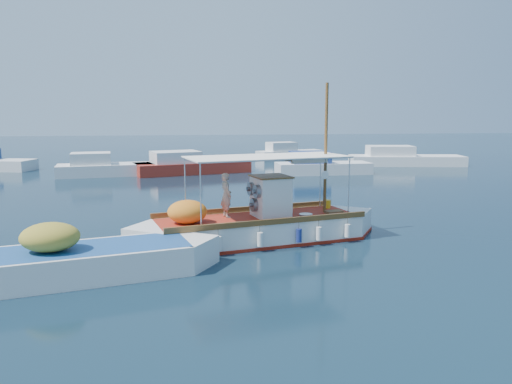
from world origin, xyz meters
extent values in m
plane|color=black|center=(0.00, 0.00, 0.00)|extent=(160.00, 160.00, 0.00)
cube|color=white|center=(-0.72, 0.47, 0.32)|extent=(7.10, 3.73, 0.99)
cube|color=white|center=(-4.01, -0.30, 0.32)|extent=(2.20, 2.20, 0.99)
cube|color=white|center=(2.57, 1.24, 0.32)|extent=(2.20, 2.20, 0.99)
cube|color=maroon|center=(-0.72, 0.47, 0.02)|extent=(7.20, 3.83, 0.16)
cube|color=maroon|center=(-0.72, 0.47, 0.79)|extent=(7.06, 3.56, 0.05)
cube|color=brown|center=(-0.98, 1.58, 0.90)|extent=(6.69, 1.65, 0.18)
cube|color=brown|center=(-0.46, -0.63, 0.90)|extent=(6.69, 1.65, 0.18)
cube|color=white|center=(-0.28, 0.58, 1.49)|extent=(1.32, 1.39, 1.35)
cube|color=brown|center=(-0.28, 0.58, 2.19)|extent=(1.43, 1.50, 0.05)
cylinder|color=slate|center=(-0.78, 0.16, 1.76)|extent=(0.30, 0.48, 0.45)
cylinder|color=slate|center=(-0.92, 0.72, 1.76)|extent=(0.30, 0.48, 0.45)
cylinder|color=slate|center=(-0.85, 0.44, 1.26)|extent=(0.30, 0.48, 0.45)
cylinder|color=brown|center=(1.74, 1.05, 3.07)|extent=(0.13, 0.13, 4.51)
cylinder|color=brown|center=(1.04, 0.88, 2.70)|extent=(1.60, 0.44, 0.07)
cylinder|color=silver|center=(-3.14, 0.93, 1.83)|extent=(0.05, 0.05, 2.03)
cylinder|color=silver|center=(-2.69, -1.01, 1.83)|extent=(0.05, 0.05, 2.03)
cylinder|color=silver|center=(1.87, 2.10, 1.83)|extent=(0.05, 0.05, 2.03)
cylinder|color=silver|center=(2.32, 0.16, 1.83)|extent=(0.05, 0.05, 2.03)
cube|color=white|center=(-0.41, 0.54, 2.86)|extent=(5.67, 3.32, 0.04)
ellipsoid|color=orange|center=(-3.09, -0.08, 1.19)|extent=(1.47, 1.33, 0.76)
cube|color=gold|center=(0.31, 1.22, 0.99)|extent=(0.26, 0.21, 0.36)
cylinder|color=gold|center=(2.04, 1.76, 0.96)|extent=(0.32, 0.32, 0.31)
cube|color=brown|center=(2.00, 0.74, 0.87)|extent=(0.66, 0.53, 0.11)
cylinder|color=#B2B2B2|center=(0.89, 0.34, 0.87)|extent=(0.54, 0.54, 0.11)
cylinder|color=white|center=(1.43, 0.00, 2.28)|extent=(0.27, 0.09, 0.27)
cylinder|color=white|center=(-2.19, -1.17, 0.41)|extent=(0.22, 0.22, 0.43)
cylinder|color=navy|center=(0.45, -0.55, 0.41)|extent=(0.22, 0.22, 0.43)
cylinder|color=white|center=(2.20, -0.14, 0.41)|extent=(0.22, 0.22, 0.43)
imported|color=#B3A994|center=(-1.78, 0.67, 1.57)|extent=(0.51, 0.63, 1.50)
cube|color=white|center=(-5.72, -2.54, 0.28)|extent=(5.54, 3.20, 1.02)
cube|color=white|center=(-3.19, -1.93, 0.28)|extent=(1.98, 1.98, 1.02)
cube|color=navy|center=(-5.72, -2.54, 0.77)|extent=(5.49, 2.98, 0.06)
ellipsoid|color=#AB9630|center=(-6.60, -2.75, 1.17)|extent=(1.74, 1.54, 0.75)
cube|color=silver|center=(-8.45, 19.41, 0.30)|extent=(6.71, 3.30, 1.00)
cube|color=silver|center=(-9.41, 19.27, 1.20)|extent=(2.84, 2.39, 0.80)
cube|color=#A2281B|center=(-2.56, 20.01, 0.30)|extent=(8.50, 4.92, 1.00)
cube|color=silver|center=(-3.72, 19.68, 1.20)|extent=(3.75, 3.18, 0.80)
cube|color=silver|center=(6.58, 18.17, 0.30)|extent=(6.65, 2.33, 1.00)
cube|color=navy|center=(5.59, 18.15, 1.20)|extent=(2.68, 1.92, 0.80)
cube|color=silver|center=(14.90, 22.72, 0.30)|extent=(9.37, 4.03, 1.00)
cube|color=silver|center=(13.56, 22.94, 1.20)|extent=(3.94, 2.77, 0.80)
cube|color=silver|center=(6.62, 29.30, 0.30)|extent=(6.54, 3.56, 1.00)
cube|color=silver|center=(5.72, 29.05, 1.20)|extent=(2.85, 2.29, 0.80)
camera|label=1|loc=(-3.17, -15.78, 4.33)|focal=35.00mm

